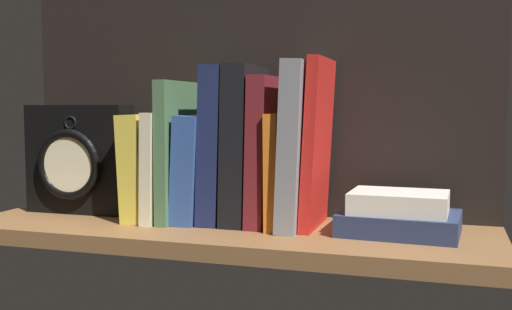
{
  "coord_description": "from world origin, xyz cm",
  "views": [
    {
      "loc": [
        33.0,
        -86.69,
        18.5
      ],
      "look_at": [
        4.21,
        3.42,
        10.88
      ],
      "focal_mm": 42.15,
      "sensor_mm": 36.0,
      "label": 1
    }
  ],
  "objects_px": {
    "book_gray_chess": "(300,145)",
    "book_stack_side": "(399,215)",
    "book_cream_twain": "(169,165)",
    "book_black_skeptic": "(244,145)",
    "book_maroon_dawkins": "(266,151)",
    "framed_clock": "(78,160)",
    "book_orange_pandolfini": "(283,169)",
    "book_red_requiem": "(318,143)",
    "book_blue_modern": "(199,168)",
    "book_yellow_seinlanguage": "(151,166)",
    "book_green_romantic": "(181,151)",
    "book_navy_bierce": "(222,145)"
  },
  "relations": [
    {
      "from": "book_cream_twain",
      "to": "book_stack_side",
      "type": "bearing_deg",
      "value": -2.43
    },
    {
      "from": "book_cream_twain",
      "to": "book_orange_pandolfini",
      "type": "xyz_separation_m",
      "value": [
        0.2,
        0.0,
        -0.0
      ]
    },
    {
      "from": "book_navy_bierce",
      "to": "book_gray_chess",
      "type": "xyz_separation_m",
      "value": [
        0.13,
        0.0,
        0.0
      ]
    },
    {
      "from": "book_orange_pandolfini",
      "to": "book_cream_twain",
      "type": "bearing_deg",
      "value": 180.0
    },
    {
      "from": "book_orange_pandolfini",
      "to": "book_gray_chess",
      "type": "distance_m",
      "value": 0.05
    },
    {
      "from": "book_red_requiem",
      "to": "book_gray_chess",
      "type": "bearing_deg",
      "value": 180.0
    },
    {
      "from": "book_blue_modern",
      "to": "framed_clock",
      "type": "bearing_deg",
      "value": -178.54
    },
    {
      "from": "book_maroon_dawkins",
      "to": "framed_clock",
      "type": "distance_m",
      "value": 0.34
    },
    {
      "from": "book_cream_twain",
      "to": "book_red_requiem",
      "type": "height_order",
      "value": "book_red_requiem"
    },
    {
      "from": "book_red_requiem",
      "to": "book_blue_modern",
      "type": "bearing_deg",
      "value": 180.0
    },
    {
      "from": "book_black_skeptic",
      "to": "framed_clock",
      "type": "bearing_deg",
      "value": -178.92
    },
    {
      "from": "book_red_requiem",
      "to": "framed_clock",
      "type": "bearing_deg",
      "value": -179.22
    },
    {
      "from": "book_orange_pandolfini",
      "to": "book_red_requiem",
      "type": "height_order",
      "value": "book_red_requiem"
    },
    {
      "from": "book_black_skeptic",
      "to": "book_maroon_dawkins",
      "type": "bearing_deg",
      "value": 0.0
    },
    {
      "from": "book_yellow_seinlanguage",
      "to": "book_blue_modern",
      "type": "distance_m",
      "value": 0.09
    },
    {
      "from": "book_yellow_seinlanguage",
      "to": "book_cream_twain",
      "type": "distance_m",
      "value": 0.03
    },
    {
      "from": "book_green_romantic",
      "to": "book_stack_side",
      "type": "bearing_deg",
      "value": -2.58
    },
    {
      "from": "book_black_skeptic",
      "to": "book_stack_side",
      "type": "bearing_deg",
      "value": -3.75
    },
    {
      "from": "book_maroon_dawkins",
      "to": "framed_clock",
      "type": "height_order",
      "value": "book_maroon_dawkins"
    },
    {
      "from": "book_orange_pandolfini",
      "to": "book_red_requiem",
      "type": "bearing_deg",
      "value": 0.0
    },
    {
      "from": "book_black_skeptic",
      "to": "book_maroon_dawkins",
      "type": "distance_m",
      "value": 0.04
    },
    {
      "from": "book_green_romantic",
      "to": "book_red_requiem",
      "type": "bearing_deg",
      "value": 0.0
    },
    {
      "from": "book_yellow_seinlanguage",
      "to": "book_red_requiem",
      "type": "height_order",
      "value": "book_red_requiem"
    },
    {
      "from": "book_maroon_dawkins",
      "to": "book_gray_chess",
      "type": "xyz_separation_m",
      "value": [
        0.06,
        0.0,
        0.01
      ]
    },
    {
      "from": "book_black_skeptic",
      "to": "book_red_requiem",
      "type": "bearing_deg",
      "value": 0.0
    },
    {
      "from": "book_orange_pandolfini",
      "to": "book_stack_side",
      "type": "bearing_deg",
      "value": -5.06
    },
    {
      "from": "book_maroon_dawkins",
      "to": "book_green_romantic",
      "type": "bearing_deg",
      "value": 180.0
    },
    {
      "from": "book_maroon_dawkins",
      "to": "book_red_requiem",
      "type": "bearing_deg",
      "value": 0.0
    },
    {
      "from": "book_blue_modern",
      "to": "book_cream_twain",
      "type": "bearing_deg",
      "value": 180.0
    },
    {
      "from": "book_navy_bierce",
      "to": "book_maroon_dawkins",
      "type": "distance_m",
      "value": 0.08
    },
    {
      "from": "book_orange_pandolfini",
      "to": "book_stack_side",
      "type": "height_order",
      "value": "book_orange_pandolfini"
    },
    {
      "from": "book_orange_pandolfini",
      "to": "framed_clock",
      "type": "xyz_separation_m",
      "value": [
        -0.37,
        -0.01,
        0.01
      ]
    },
    {
      "from": "book_cream_twain",
      "to": "book_gray_chess",
      "type": "height_order",
      "value": "book_gray_chess"
    },
    {
      "from": "book_yellow_seinlanguage",
      "to": "book_stack_side",
      "type": "height_order",
      "value": "book_yellow_seinlanguage"
    },
    {
      "from": "book_black_skeptic",
      "to": "book_gray_chess",
      "type": "distance_m",
      "value": 0.09
    },
    {
      "from": "book_blue_modern",
      "to": "book_gray_chess",
      "type": "relative_size",
      "value": 0.68
    },
    {
      "from": "book_stack_side",
      "to": "book_cream_twain",
      "type": "bearing_deg",
      "value": 177.57
    },
    {
      "from": "book_blue_modern",
      "to": "book_maroon_dawkins",
      "type": "relative_size",
      "value": 0.74
    },
    {
      "from": "book_blue_modern",
      "to": "book_gray_chess",
      "type": "distance_m",
      "value": 0.17
    },
    {
      "from": "book_yellow_seinlanguage",
      "to": "book_black_skeptic",
      "type": "bearing_deg",
      "value": 0.0
    },
    {
      "from": "book_cream_twain",
      "to": "book_red_requiem",
      "type": "distance_m",
      "value": 0.25
    },
    {
      "from": "book_blue_modern",
      "to": "book_red_requiem",
      "type": "height_order",
      "value": "book_red_requiem"
    },
    {
      "from": "book_black_skeptic",
      "to": "book_stack_side",
      "type": "distance_m",
      "value": 0.26
    },
    {
      "from": "book_yellow_seinlanguage",
      "to": "book_cream_twain",
      "type": "bearing_deg",
      "value": 0.0
    },
    {
      "from": "book_gray_chess",
      "to": "book_stack_side",
      "type": "xyz_separation_m",
      "value": [
        0.15,
        -0.02,
        -0.1
      ]
    },
    {
      "from": "book_blue_modern",
      "to": "book_stack_side",
      "type": "bearing_deg",
      "value": -2.84
    },
    {
      "from": "book_yellow_seinlanguage",
      "to": "book_black_skeptic",
      "type": "height_order",
      "value": "book_black_skeptic"
    },
    {
      "from": "book_maroon_dawkins",
      "to": "book_black_skeptic",
      "type": "bearing_deg",
      "value": 180.0
    },
    {
      "from": "book_blue_modern",
      "to": "book_navy_bierce",
      "type": "xyz_separation_m",
      "value": [
        0.04,
        0.0,
        0.04
      ]
    },
    {
      "from": "book_green_romantic",
      "to": "book_navy_bierce",
      "type": "relative_size",
      "value": 0.91
    }
  ]
}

